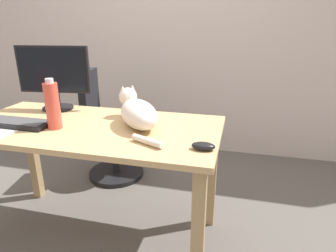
{
  "coord_description": "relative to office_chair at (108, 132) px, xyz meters",
  "views": [
    {
      "loc": [
        0.81,
        -1.42,
        1.31
      ],
      "look_at": [
        0.47,
        -0.07,
        0.82
      ],
      "focal_mm": 31.36,
      "sensor_mm": 36.0,
      "label": 1
    }
  ],
  "objects": [
    {
      "name": "cat",
      "position": [
        0.53,
        -0.7,
        0.43
      ],
      "size": [
        0.4,
        0.51,
        0.2
      ],
      "color": "silver",
      "rests_on": "desk"
    },
    {
      "name": "water_bottle",
      "position": [
        0.11,
        -0.85,
        0.48
      ],
      "size": [
        0.08,
        0.08,
        0.28
      ],
      "color": "#D84C3D",
      "rests_on": "desk"
    },
    {
      "name": "office_chair",
      "position": [
        0.0,
        0.0,
        0.0
      ],
      "size": [
        0.49,
        0.48,
        0.94
      ],
      "color": "black",
      "rests_on": "ground_plane"
    },
    {
      "name": "desk",
      "position": [
        0.27,
        -0.75,
        0.24
      ],
      "size": [
        1.47,
        0.71,
        0.76
      ],
      "color": "tan",
      "rests_on": "ground_plane"
    },
    {
      "name": "computer_mouse",
      "position": [
        0.94,
        -0.94,
        0.36
      ],
      "size": [
        0.11,
        0.06,
        0.04
      ],
      "primitive_type": "ellipsoid",
      "color": "black",
      "rests_on": "desk"
    },
    {
      "name": "ground_plane",
      "position": [
        0.27,
        -0.75,
        -0.41
      ],
      "size": [
        8.0,
        8.0,
        0.0
      ],
      "primitive_type": "plane",
      "color": "#59544F"
    },
    {
      "name": "back_wall",
      "position": [
        0.27,
        0.8,
        0.89
      ],
      "size": [
        6.0,
        0.04,
        2.6
      ],
      "primitive_type": "cube",
      "color": "beige",
      "rests_on": "ground_plane"
    },
    {
      "name": "keyboard",
      "position": [
        -0.16,
        -0.86,
        0.36
      ],
      "size": [
        0.44,
        0.15,
        0.03
      ],
      "color": "black",
      "rests_on": "desk"
    },
    {
      "name": "monitor",
      "position": [
        -0.1,
        -0.51,
        0.57
      ],
      "size": [
        0.48,
        0.2,
        0.41
      ],
      "color": "black",
      "rests_on": "desk"
    }
  ]
}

